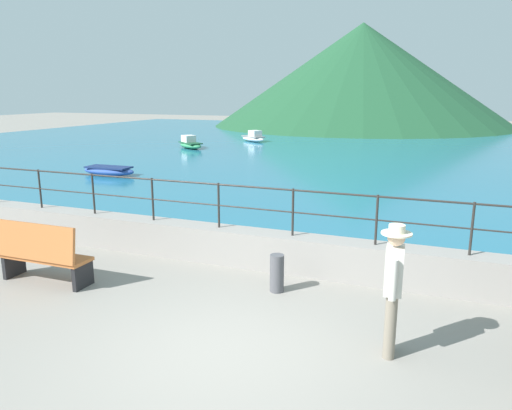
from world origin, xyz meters
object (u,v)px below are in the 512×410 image
boat_0 (109,171)px  boat_3 (190,144)px  person_walking (393,284)px  bollard (277,273)px  boat_1 (254,138)px  bench_main (41,253)px

boat_0 → boat_3: size_ratio=0.97×
person_walking → boat_0: (-12.17, 9.86, -0.72)m
bollard → boat_0: bearing=140.2°
boat_0 → boat_1: (0.24, 15.01, 0.07)m
boat_1 → boat_3: 5.59m
boat_0 → boat_3: 9.94m
person_walking → boat_3: (-13.92, 19.64, -0.65)m
bench_main → boat_1: 25.36m
bollard → boat_1: 25.46m
boat_1 → person_walking: bearing=-64.4°
boat_3 → boat_1: bearing=69.2°
bench_main → boat_0: bearing=122.5°
bench_main → boat_3: size_ratio=0.72×
bollard → boat_1: (-9.90, 23.46, -0.00)m
bollard → boat_3: (-11.88, 18.24, -0.00)m
person_walking → boat_0: person_walking is taller
bench_main → boat_0: size_ratio=0.74×
person_walking → boat_1: 27.59m
boat_0 → person_walking: bearing=-39.0°
person_walking → boat_1: person_walking is taller
person_walking → boat_1: bearing=115.6°
person_walking → bollard: person_walking is taller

